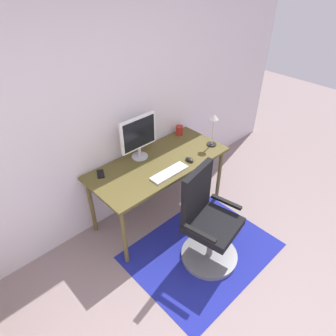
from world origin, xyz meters
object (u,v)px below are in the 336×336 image
at_px(monitor, 138,135).
at_px(keyboard, 169,173).
at_px(coffee_cup, 179,130).
at_px(desk_lamp, 214,124).
at_px(desk, 159,167).
at_px(cell_phone, 101,174).
at_px(computer_mouse, 190,160).
at_px(office_chair, 207,228).

distance_m(monitor, keyboard, 0.52).
bearing_deg(keyboard, monitor, 93.89).
distance_m(coffee_cup, desk_lamp, 0.50).
distance_m(desk, desk_lamp, 0.78).
height_order(keyboard, cell_phone, keyboard).
bearing_deg(desk, cell_phone, 157.46).
bearing_deg(coffee_cup, monitor, -174.85).
xyz_separation_m(monitor, desk_lamp, (0.77, -0.38, -0.01)).
bearing_deg(computer_mouse, monitor, 128.64).
distance_m(desk, monitor, 0.42).
height_order(keyboard, coffee_cup, coffee_cup).
relative_size(desk, office_chair, 1.48).
relative_size(coffee_cup, desk_lamp, 0.28).
bearing_deg(desk_lamp, coffee_cup, 102.79).
bearing_deg(desk_lamp, cell_phone, 162.22).
bearing_deg(computer_mouse, keyboard, -177.81).
height_order(monitor, desk_lamp, monitor).
height_order(monitor, coffee_cup, monitor).
height_order(desk, office_chair, office_chair).
relative_size(keyboard, office_chair, 0.41).
distance_m(keyboard, cell_phone, 0.70).
bearing_deg(computer_mouse, cell_phone, 151.28).
xyz_separation_m(keyboard, coffee_cup, (0.64, 0.50, 0.05)).
relative_size(monitor, desk_lamp, 1.24).
distance_m(keyboard, coffee_cup, 0.81).
bearing_deg(monitor, keyboard, -86.11).
height_order(coffee_cup, cell_phone, coffee_cup).
bearing_deg(computer_mouse, desk_lamp, 6.87).
distance_m(monitor, cell_phone, 0.56).
bearing_deg(coffee_cup, keyboard, -142.06).
height_order(coffee_cup, office_chair, office_chair).
xyz_separation_m(keyboard, computer_mouse, (0.31, 0.01, 0.01)).
bearing_deg(desk_lamp, keyboard, -175.10).
relative_size(desk, cell_phone, 11.15).
relative_size(desk, computer_mouse, 15.01).
distance_m(desk, cell_phone, 0.63).
distance_m(monitor, office_chair, 1.18).
xyz_separation_m(desk, computer_mouse, (0.25, -0.22, 0.09)).
bearing_deg(coffee_cup, desk_lamp, -77.21).
relative_size(monitor, keyboard, 1.12).
bearing_deg(desk_lamp, desk, 166.49).
bearing_deg(monitor, cell_phone, 176.68).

